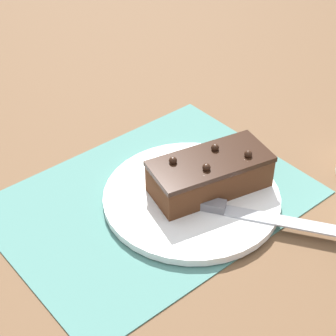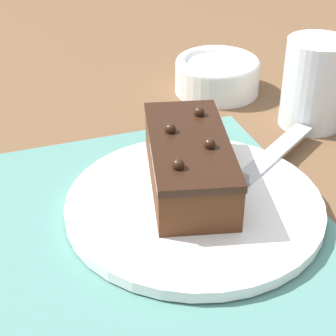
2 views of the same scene
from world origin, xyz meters
name	(u,v)px [view 1 (image 1 of 2)]	position (x,y,z in m)	size (l,w,h in m)	color
ground_plane	(153,200)	(0.00, 0.00, 0.00)	(3.00, 3.00, 0.00)	brown
placemat_woven	(153,199)	(0.00, 0.00, 0.00)	(0.46, 0.34, 0.00)	slate
cake_plate	(192,197)	(-0.04, 0.04, 0.01)	(0.27, 0.27, 0.01)	white
chocolate_cake	(210,173)	(-0.07, 0.05, 0.04)	(0.20, 0.12, 0.06)	#512D19
serving_knife	(227,209)	(-0.06, 0.10, 0.02)	(0.15, 0.20, 0.01)	slate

